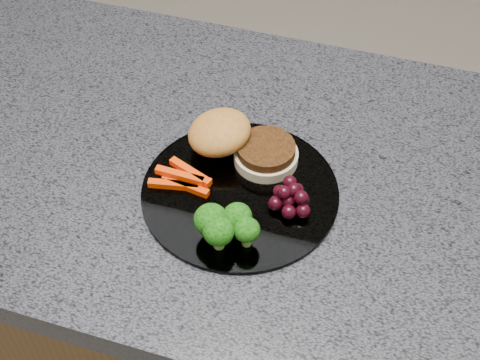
# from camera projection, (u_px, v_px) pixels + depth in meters

# --- Properties ---
(island_cabinet) EXTENTS (1.20, 0.60, 0.86)m
(island_cabinet) POSITION_uv_depth(u_px,v_px,m) (252.00, 337.00, 1.26)
(island_cabinet) COLOR #4E361B
(island_cabinet) RESTS_ON ground
(countertop) EXTENTS (1.20, 0.60, 0.04)m
(countertop) POSITION_uv_depth(u_px,v_px,m) (257.00, 177.00, 0.93)
(countertop) COLOR #484951
(countertop) RESTS_ON island_cabinet
(plate) EXTENTS (0.26, 0.26, 0.01)m
(plate) POSITION_uv_depth(u_px,v_px,m) (240.00, 192.00, 0.88)
(plate) COLOR white
(plate) RESTS_ON countertop
(burger) EXTENTS (0.16, 0.10, 0.05)m
(burger) POSITION_uv_depth(u_px,v_px,m) (236.00, 142.00, 0.91)
(burger) COLOR beige
(burger) RESTS_ON plate
(carrot_sticks) EXTENTS (0.08, 0.05, 0.02)m
(carrot_sticks) POSITION_uv_depth(u_px,v_px,m) (183.00, 179.00, 0.88)
(carrot_sticks) COLOR #EE3903
(carrot_sticks) RESTS_ON plate
(broccoli) EXTENTS (0.08, 0.07, 0.05)m
(broccoli) POSITION_uv_depth(u_px,v_px,m) (225.00, 224.00, 0.80)
(broccoli) COLOR #689C38
(broccoli) RESTS_ON plate
(grape_bunch) EXTENTS (0.06, 0.06, 0.03)m
(grape_bunch) POSITION_uv_depth(u_px,v_px,m) (291.00, 197.00, 0.85)
(grape_bunch) COLOR black
(grape_bunch) RESTS_ON plate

